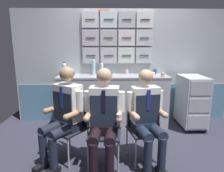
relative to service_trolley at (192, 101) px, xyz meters
The scene contains 17 objects.
ground 1.61m from the service_trolley, 141.78° to the right, with size 4.80×4.80×0.04m, color #2F2E3E.
galley_bulkhead 1.41m from the service_trolley, 160.19° to the left, with size 4.20×0.14×2.15m.
galley_counter 1.43m from the service_trolley, behind, with size 2.02×0.53×0.95m.
service_trolley is the anchor object (origin of this frame).
folding_chair_left 2.18m from the service_trolley, 155.81° to the right, with size 0.56×0.56×0.82m.
crew_member_left 2.33m from the service_trolley, 153.90° to the right, with size 0.62×0.67×1.24m.
folding_chair_center 1.87m from the service_trolley, 146.68° to the right, with size 0.44×0.44×0.82m.
crew_member_center 1.98m from the service_trolley, 143.05° to the right, with size 0.50×0.63×1.24m.
folding_chair_near_trolley 1.43m from the service_trolley, 138.34° to the right, with size 0.47×0.47×0.82m.
crew_member_near_trolley 1.53m from the service_trolley, 133.04° to the right, with size 0.49×0.64×1.21m.
sparkling_bottle_green 2.38m from the service_trolley, behind, with size 0.08×0.08×0.25m.
water_bottle_clear 1.89m from the service_trolley, behind, with size 0.06×0.06×0.32m.
water_bottle_short 1.75m from the service_trolley, 169.03° to the left, with size 0.06×0.06×0.24m.
espresso_cup_small 0.85m from the service_trolley, 150.84° to the left, with size 0.06×0.06×0.09m.
coffee_cup_white 0.86m from the service_trolley, behind, with size 0.07×0.07×0.06m.
paper_cup_tan 0.73m from the service_trolley, behind, with size 0.07×0.07×0.07m.
coffee_cup_spare 1.29m from the service_trolley, 165.48° to the left, with size 0.07×0.07×0.08m.
Camera 1 is at (-0.35, -2.53, 1.52)m, focal length 32.23 mm.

